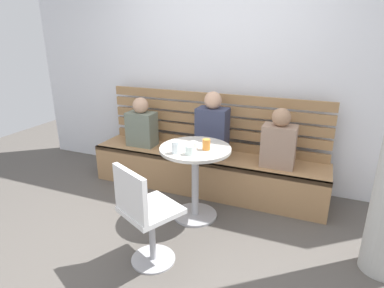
# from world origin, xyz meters

# --- Properties ---
(ground) EXTENTS (8.00, 8.00, 0.00)m
(ground) POSITION_xyz_m (0.00, 0.00, 0.00)
(ground) COLOR #514C47
(back_wall) EXTENTS (5.20, 0.10, 2.90)m
(back_wall) POSITION_xyz_m (0.00, 1.64, 1.45)
(back_wall) COLOR silver
(back_wall) RESTS_ON ground
(booth_bench) EXTENTS (2.70, 0.52, 0.44)m
(booth_bench) POSITION_xyz_m (0.00, 1.20, 0.22)
(booth_bench) COLOR #A87C51
(booth_bench) RESTS_ON ground
(booth_backrest) EXTENTS (2.65, 0.04, 0.66)m
(booth_backrest) POSITION_xyz_m (0.00, 1.44, 0.78)
(booth_backrest) COLOR #9A7249
(booth_backrest) RESTS_ON booth_bench
(cafe_table) EXTENTS (0.68, 0.68, 0.74)m
(cafe_table) POSITION_xyz_m (0.11, 0.61, 0.52)
(cafe_table) COLOR #ADADB2
(cafe_table) RESTS_ON ground
(white_chair) EXTENTS (0.54, 0.54, 0.85)m
(white_chair) POSITION_xyz_m (0.01, -0.20, 0.46)
(white_chair) COLOR #ADADB2
(white_chair) RESTS_ON ground
(person_adult) EXTENTS (0.34, 0.22, 0.73)m
(person_adult) POSITION_xyz_m (0.07, 1.20, 0.76)
(person_adult) COLOR #333851
(person_adult) RESTS_ON booth_bench
(person_child_left) EXTENTS (0.34, 0.22, 0.62)m
(person_child_left) POSITION_xyz_m (0.80, 1.18, 0.71)
(person_child_left) COLOR #9E7F6B
(person_child_left) RESTS_ON booth_bench
(person_child_middle) EXTENTS (0.34, 0.22, 0.59)m
(person_child_middle) POSITION_xyz_m (-0.83, 1.20, 0.70)
(person_child_middle) COLOR slate
(person_child_middle) RESTS_ON booth_bench
(cup_glass_short) EXTENTS (0.08, 0.08, 0.08)m
(cup_glass_short) POSITION_xyz_m (0.13, 0.42, 0.78)
(cup_glass_short) COLOR silver
(cup_glass_short) RESTS_ON cafe_table
(cup_tumbler_orange) EXTENTS (0.07, 0.07, 0.10)m
(cup_tumbler_orange) POSITION_xyz_m (0.23, 0.59, 0.79)
(cup_tumbler_orange) COLOR orange
(cup_tumbler_orange) RESTS_ON cafe_table
(cup_ceramic_white) EXTENTS (0.08, 0.08, 0.07)m
(cup_ceramic_white) POSITION_xyz_m (0.11, 0.56, 0.78)
(cup_ceramic_white) COLOR white
(cup_ceramic_white) RESTS_ON cafe_table
(cup_water_clear) EXTENTS (0.07, 0.07, 0.11)m
(cup_water_clear) POSITION_xyz_m (0.00, 0.40, 0.80)
(cup_water_clear) COLOR white
(cup_water_clear) RESTS_ON cafe_table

